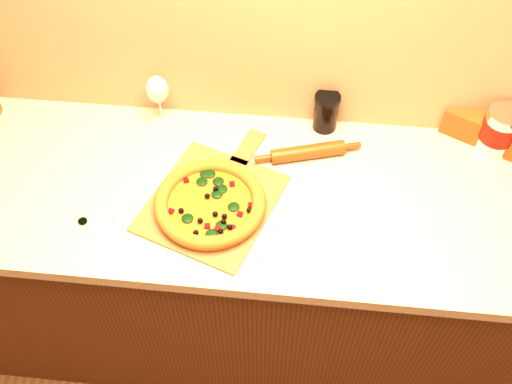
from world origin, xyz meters
name	(u,v)px	position (x,y,z in m)	size (l,w,h in m)	color
cabinet	(270,273)	(0.00, 1.43, 0.43)	(2.80, 0.65, 0.86)	#45210E
countertop	(272,197)	(0.00, 1.43, 0.88)	(2.84, 0.68, 0.04)	beige
pizza_peel	(214,199)	(-0.17, 1.38, 0.90)	(0.45, 0.55, 0.01)	brown
pizza	(210,203)	(-0.18, 1.34, 0.93)	(0.32, 0.32, 0.05)	#B47E2D
bottle_cap	(83,221)	(-0.54, 1.26, 0.90)	(0.03, 0.03, 0.01)	black
rolling_pin	(308,152)	(0.10, 1.58, 0.92)	(0.33, 0.12, 0.05)	#5E3110
coffee_canister	(499,130)	(0.68, 1.68, 0.98)	(0.11, 0.11, 0.15)	silver
bread_bag	(499,132)	(0.70, 1.71, 0.95)	(0.34, 0.11, 0.09)	brown
wine_glass	(157,91)	(-0.39, 1.70, 1.03)	(0.07, 0.07, 0.18)	silver
dark_jar	(326,112)	(0.15, 1.72, 0.97)	(0.08, 0.08, 0.13)	black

